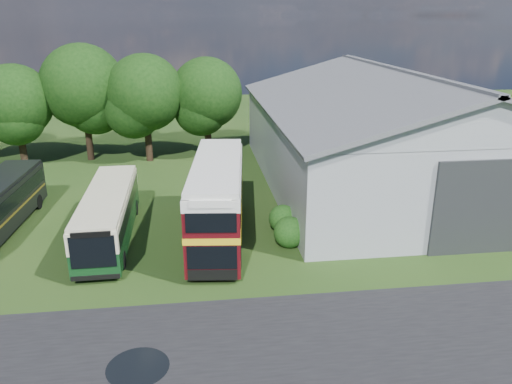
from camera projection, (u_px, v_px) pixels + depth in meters
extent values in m
plane|color=#1C3912|center=(182.00, 316.00, 20.38)|extent=(120.00, 120.00, 0.00)
cube|color=black|center=(265.00, 357.00, 17.93)|extent=(60.00, 8.00, 0.02)
cylinder|color=black|center=(138.00, 368.00, 17.40)|extent=(2.20, 2.20, 0.01)
cube|color=gray|center=(391.00, 145.00, 36.21)|extent=(18.00, 24.00, 5.50)
cube|color=#2D3033|center=(482.00, 208.00, 25.00)|extent=(5.20, 0.18, 5.00)
cylinder|color=black|center=(23.00, 148.00, 40.29)|extent=(0.56, 0.56, 3.06)
sphere|color=black|center=(15.00, 101.00, 39.04)|extent=(5.78, 5.78, 5.78)
cylinder|color=black|center=(89.00, 139.00, 42.01)|extent=(0.56, 0.56, 3.60)
sphere|color=black|center=(83.00, 86.00, 40.54)|extent=(6.80, 6.80, 6.80)
cylinder|color=black|center=(149.00, 141.00, 41.72)|extent=(0.56, 0.56, 3.31)
sphere|color=black|center=(145.00, 93.00, 40.37)|extent=(6.26, 6.26, 6.26)
cylinder|color=black|center=(208.00, 138.00, 43.09)|extent=(0.56, 0.56, 3.17)
sphere|color=black|center=(207.00, 93.00, 41.80)|extent=(5.98, 5.98, 5.98)
sphere|color=#194714|center=(289.00, 245.00, 26.66)|extent=(1.70, 1.70, 1.70)
sphere|color=#194714|center=(283.00, 230.00, 28.53)|extent=(1.60, 1.60, 1.60)
cube|color=black|center=(108.00, 214.00, 26.86)|extent=(2.44, 10.05, 2.49)
cube|color=#43090E|center=(218.00, 198.00, 26.69)|extent=(3.69, 10.47, 4.10)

